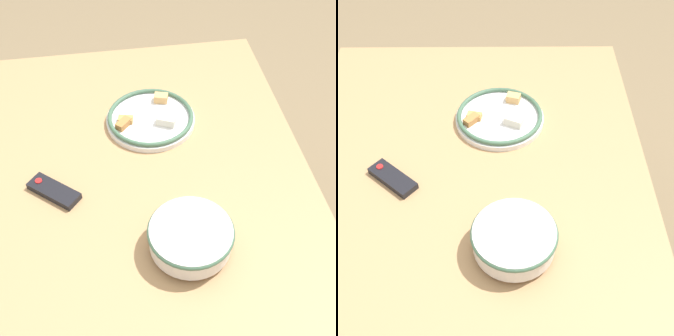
{
  "view_description": "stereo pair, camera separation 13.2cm",
  "coord_description": "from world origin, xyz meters",
  "views": [
    {
      "loc": [
        -0.87,
        0.03,
        1.79
      ],
      "look_at": [
        0.01,
        -0.11,
        0.82
      ],
      "focal_mm": 50.0,
      "sensor_mm": 36.0,
      "label": 1
    },
    {
      "loc": [
        -0.88,
        -0.1,
        1.79
      ],
      "look_at": [
        0.01,
        -0.11,
        0.82
      ],
      "focal_mm": 50.0,
      "sensor_mm": 36.0,
      "label": 2
    }
  ],
  "objects": [
    {
      "name": "tv_remote",
      "position": [
        0.0,
        0.22,
        0.79
      ],
      "size": [
        0.14,
        0.15,
        0.02
      ],
      "rotation": [
        0.0,
        0.0,
        5.58
      ],
      "color": "black",
      "rests_on": "dining_table"
    },
    {
      "name": "noodle_bowl",
      "position": [
        -0.23,
        -0.13,
        0.83
      ],
      "size": [
        0.22,
        0.22,
        0.08
      ],
      "color": "silver",
      "rests_on": "dining_table"
    },
    {
      "name": "ground_plane",
      "position": [
        0.0,
        0.0,
        0.0
      ],
      "size": [
        8.0,
        8.0,
        0.0
      ],
      "primitive_type": "plane",
      "color": "#7F6B4C"
    },
    {
      "name": "food_plate",
      "position": [
        0.25,
        -0.09,
        0.8
      ],
      "size": [
        0.28,
        0.28,
        0.05
      ],
      "color": "white",
      "rests_on": "dining_table"
    },
    {
      "name": "dining_table",
      "position": [
        0.0,
        0.0,
        0.7
      ],
      "size": [
        1.36,
        1.05,
        0.78
      ],
      "color": "tan",
      "rests_on": "ground_plane"
    }
  ]
}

